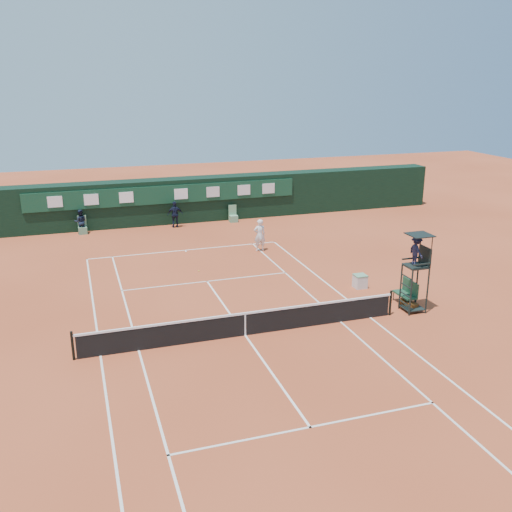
{
  "coord_description": "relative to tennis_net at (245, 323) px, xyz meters",
  "views": [
    {
      "loc": [
        -5.88,
        -19.38,
        9.72
      ],
      "look_at": [
        2.4,
        6.0,
        1.2
      ],
      "focal_mm": 40.0,
      "sensor_mm": 36.0,
      "label": 1
    }
  ],
  "objects": [
    {
      "name": "ground",
      "position": [
        0.0,
        0.0,
        -0.51
      ],
      "size": [
        90.0,
        90.0,
        0.0
      ],
      "primitive_type": "plane",
      "color": "#B44C2A",
      "rests_on": "ground"
    },
    {
      "name": "court_lines",
      "position": [
        0.0,
        0.0,
        -0.5
      ],
      "size": [
        11.05,
        23.85,
        0.01
      ],
      "color": "white",
      "rests_on": "ground"
    },
    {
      "name": "tennis_net",
      "position": [
        0.0,
        0.0,
        0.0
      ],
      "size": [
        12.9,
        0.1,
        1.1
      ],
      "color": "black",
      "rests_on": "ground"
    },
    {
      "name": "back_wall",
      "position": [
        0.0,
        18.74,
        1.0
      ],
      "size": [
        40.0,
        1.65,
        3.0
      ],
      "color": "black",
      "rests_on": "ground"
    },
    {
      "name": "linesman_chair_left",
      "position": [
        -5.5,
        17.48,
        -0.19
      ],
      "size": [
        0.55,
        0.5,
        1.15
      ],
      "color": "#568460",
      "rests_on": "ground"
    },
    {
      "name": "linesman_chair_right",
      "position": [
        4.5,
        17.48,
        -0.19
      ],
      "size": [
        0.55,
        0.5,
        1.15
      ],
      "color": "#62966F",
      "rests_on": "ground"
    },
    {
      "name": "umpire_chair",
      "position": [
        7.55,
        0.09,
        1.95
      ],
      "size": [
        0.96,
        0.95,
        3.42
      ],
      "color": "black",
      "rests_on": "ground"
    },
    {
      "name": "player_bench",
      "position": [
        7.75,
        0.85,
        0.09
      ],
      "size": [
        0.56,
        1.2,
        1.1
      ],
      "color": "#1A4129",
      "rests_on": "ground"
    },
    {
      "name": "tennis_bag",
      "position": [
        7.54,
        0.37,
        -0.35
      ],
      "size": [
        0.61,
        0.9,
        0.31
      ],
      "primitive_type": "cube",
      "rotation": [
        0.0,
        0.0,
        0.34
      ],
      "color": "black",
      "rests_on": "ground"
    },
    {
      "name": "cooler",
      "position": [
        6.75,
        3.32,
        -0.18
      ],
      "size": [
        0.57,
        0.57,
        0.65
      ],
      "color": "silver",
      "rests_on": "ground"
    },
    {
      "name": "tennis_ball",
      "position": [
        -0.06,
        7.99,
        -0.48
      ],
      "size": [
        0.06,
        0.06,
        0.06
      ],
      "primitive_type": "sphere",
      "color": "#DCEB36",
      "rests_on": "ground"
    },
    {
      "name": "player",
      "position": [
        4.08,
        10.46,
        0.43
      ],
      "size": [
        0.68,
        0.45,
        1.87
      ],
      "primitive_type": "imported",
      "rotation": [
        0.0,
        0.0,
        3.14
      ],
      "color": "silver",
      "rests_on": "ground"
    },
    {
      "name": "ball_kid_left",
      "position": [
        -5.59,
        17.54,
        0.28
      ],
      "size": [
        0.78,
        0.62,
        1.57
      ],
      "primitive_type": "imported",
      "rotation": [
        0.0,
        0.0,
        3.11
      ],
      "color": "black",
      "rests_on": "ground"
    },
    {
      "name": "ball_kid_right",
      "position": [
        0.43,
        17.24,
        0.37
      ],
      "size": [
        1.04,
        0.47,
        1.75
      ],
      "primitive_type": "imported",
      "rotation": [
        0.0,
        0.0,
        3.1
      ],
      "color": "black",
      "rests_on": "ground"
    }
  ]
}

